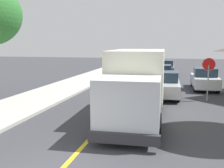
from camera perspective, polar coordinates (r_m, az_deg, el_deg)
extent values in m
cube|color=gold|center=(16.54, 2.56, -3.69)|extent=(0.16, 56.00, 0.01)
cube|color=#F2EDCC|center=(13.11, 5.58, 1.48)|extent=(2.58, 5.08, 2.60)
cube|color=silver|center=(9.75, 3.46, -3.60)|extent=(2.35, 2.08, 1.70)
cube|color=#1E2D3D|center=(8.81, 2.67, -2.43)|extent=(2.04, 0.15, 0.75)
cube|color=#2D2D33|center=(9.01, 2.43, -11.45)|extent=(2.41, 0.29, 0.36)
cylinder|color=black|center=(10.11, 9.55, -8.85)|extent=(0.34, 1.01, 1.00)
cylinder|color=black|center=(10.37, -2.25, -8.28)|extent=(0.34, 1.01, 1.00)
cylinder|color=black|center=(14.51, 10.14, -3.53)|extent=(0.34, 1.01, 1.00)
cylinder|color=black|center=(14.70, 1.92, -3.25)|extent=(0.34, 1.01, 1.00)
cube|color=#B7B7BC|center=(18.13, 11.18, -0.68)|extent=(1.93, 4.45, 0.76)
cube|color=#1E2D3D|center=(18.19, 11.25, 1.57)|extent=(1.64, 1.85, 0.64)
cylinder|color=black|center=(16.82, 13.79, -2.62)|extent=(0.24, 0.65, 0.64)
cylinder|color=black|center=(16.83, 8.40, -2.46)|extent=(0.24, 0.65, 0.64)
cylinder|color=black|center=(19.59, 13.51, -1.06)|extent=(0.24, 0.65, 0.64)
cylinder|color=black|center=(19.60, 8.89, -0.92)|extent=(0.24, 0.65, 0.64)
cube|color=#2D4793|center=(24.00, 10.42, 1.56)|extent=(2.00, 4.48, 0.76)
cube|color=#1E2D3D|center=(24.07, 10.47, 3.25)|extent=(1.67, 1.87, 0.64)
cylinder|color=black|center=(22.65, 12.36, 0.25)|extent=(0.25, 0.65, 0.64)
cylinder|color=black|center=(22.66, 8.37, 0.36)|extent=(0.25, 0.65, 0.64)
cylinder|color=black|center=(25.44, 12.20, 1.15)|extent=(0.25, 0.65, 0.64)
cylinder|color=black|center=(25.45, 8.65, 1.24)|extent=(0.25, 0.65, 0.64)
cube|color=#4C564C|center=(30.79, 11.25, 3.04)|extent=(1.87, 4.43, 0.76)
cube|color=#1E2D3D|center=(30.88, 11.30, 4.36)|extent=(1.61, 1.82, 0.64)
cylinder|color=black|center=(29.42, 12.71, 2.10)|extent=(0.23, 0.64, 0.64)
cylinder|color=black|center=(29.45, 9.63, 2.20)|extent=(0.23, 0.64, 0.64)
cylinder|color=black|center=(32.22, 12.70, 2.64)|extent=(0.23, 0.64, 0.64)
cylinder|color=black|center=(32.25, 9.89, 2.73)|extent=(0.23, 0.64, 0.64)
cube|color=silver|center=(22.02, 18.96, 0.62)|extent=(1.90, 4.44, 0.76)
cube|color=#1E2D3D|center=(21.79, 19.09, 2.39)|extent=(1.63, 1.84, 0.64)
cylinder|color=black|center=(23.37, 16.60, 0.34)|extent=(0.23, 0.64, 0.64)
cylinder|color=black|center=(23.55, 20.43, 0.22)|extent=(0.23, 0.64, 0.64)
cylinder|color=black|center=(20.59, 17.19, -0.74)|extent=(0.23, 0.64, 0.64)
cylinder|color=black|center=(20.80, 21.53, -0.87)|extent=(0.23, 0.64, 0.64)
cylinder|color=gray|center=(17.59, 19.60, 0.19)|extent=(0.08, 0.08, 2.20)
cylinder|color=red|center=(17.50, 19.78, 3.93)|extent=(0.76, 0.03, 0.76)
cylinder|color=white|center=(17.52, 19.77, 3.93)|extent=(0.80, 0.02, 0.80)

